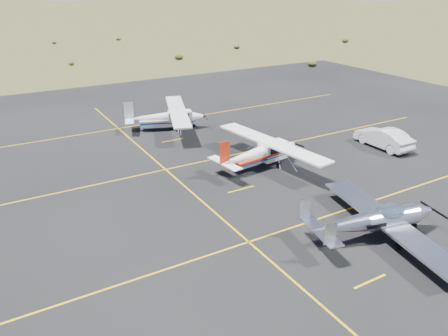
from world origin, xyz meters
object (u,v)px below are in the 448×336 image
object	(u,v)px
aircraft_cessna	(260,152)
sedan	(383,138)
aircraft_plain	(166,117)
aircraft_low_wing	(377,220)

from	to	relation	value
aircraft_cessna	sedan	distance (m)	11.15
aircraft_plain	sedan	size ratio (longest dim) A/B	2.11
aircraft_plain	aircraft_low_wing	bearing A→B (deg)	-64.76
aircraft_low_wing	aircraft_plain	bearing A→B (deg)	107.54
aircraft_low_wing	sedan	world-z (taller)	aircraft_low_wing
aircraft_low_wing	sedan	bearing A→B (deg)	51.63
aircraft_plain	sedan	world-z (taller)	aircraft_plain
aircraft_low_wing	aircraft_cessna	size ratio (longest dim) A/B	0.96
sedan	aircraft_cessna	bearing A→B (deg)	-8.18
aircraft_low_wing	aircraft_plain	size ratio (longest dim) A/B	0.98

